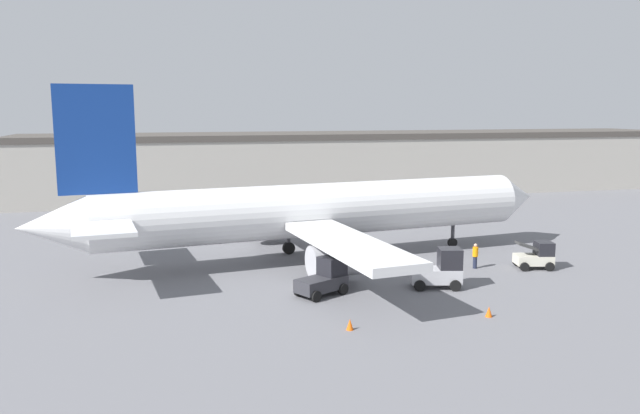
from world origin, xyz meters
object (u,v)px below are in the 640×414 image
(baggage_tug, at_px, (440,270))
(safety_cone_near, at_px, (489,312))
(belt_loader_truck, at_px, (536,256))
(safety_cone_far, at_px, (350,324))
(ground_crew_worker, at_px, (475,255))
(pushback_tug, at_px, (325,278))
(airplane, at_px, (307,211))

(baggage_tug, height_order, safety_cone_near, baggage_tug)
(belt_loader_truck, relative_size, safety_cone_near, 4.87)
(safety_cone_near, relative_size, safety_cone_far, 1.00)
(ground_crew_worker, height_order, baggage_tug, baggage_tug)
(pushback_tug, relative_size, safety_cone_far, 6.11)
(belt_loader_truck, bearing_deg, pushback_tug, -158.48)
(safety_cone_near, bearing_deg, baggage_tug, 91.53)
(airplane, height_order, pushback_tug, airplane)
(airplane, height_order, safety_cone_far, airplane)
(ground_crew_worker, distance_m, safety_cone_near, 10.11)
(belt_loader_truck, xyz_separation_m, safety_cone_far, (-15.69, -8.18, -0.59))
(pushback_tug, height_order, safety_cone_near, pushback_tug)
(ground_crew_worker, bearing_deg, airplane, -113.02)
(pushback_tug, height_order, safety_cone_far, pushback_tug)
(ground_crew_worker, xyz_separation_m, safety_cone_far, (-11.71, -9.23, -0.64))
(ground_crew_worker, distance_m, safety_cone_far, 14.93)
(safety_cone_far, bearing_deg, pushback_tug, 86.84)
(airplane, distance_m, belt_loader_truck, 15.90)
(airplane, height_order, safety_cone_near, airplane)
(baggage_tug, relative_size, pushback_tug, 0.97)
(ground_crew_worker, distance_m, pushback_tug, 11.83)
(safety_cone_far, bearing_deg, safety_cone_near, 0.27)
(pushback_tug, bearing_deg, safety_cone_near, -67.30)
(belt_loader_truck, relative_size, safety_cone_far, 4.87)
(pushback_tug, xyz_separation_m, safety_cone_far, (-0.33, -5.99, -0.70))
(ground_crew_worker, bearing_deg, belt_loader_truck, 77.28)
(ground_crew_worker, relative_size, pushback_tug, 0.51)
(safety_cone_far, bearing_deg, baggage_tug, 37.04)
(airplane, relative_size, ground_crew_worker, 22.30)
(baggage_tug, relative_size, safety_cone_far, 5.95)
(baggage_tug, distance_m, pushback_tug, 7.09)
(airplane, relative_size, safety_cone_near, 69.32)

